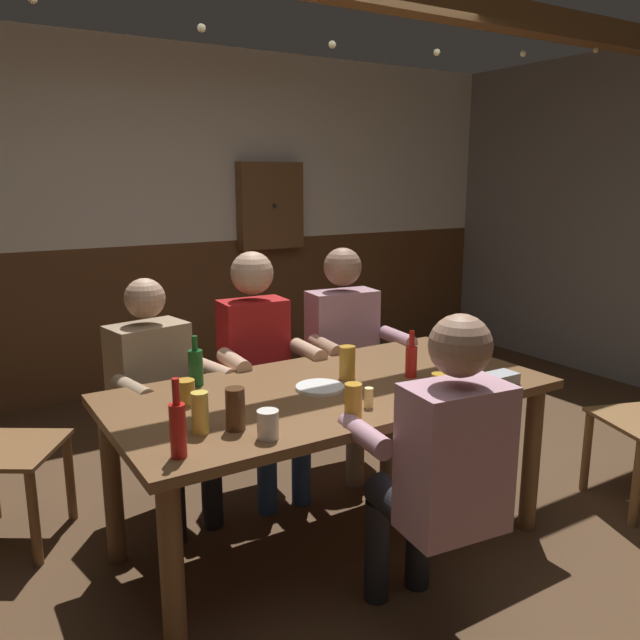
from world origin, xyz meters
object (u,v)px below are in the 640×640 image
Objects in this scene: person_0 at (158,389)px; person_3 at (441,464)px; bottle_1 at (411,359)px; table_candle at (369,398)px; pint_glass_4 at (268,424)px; pint_glass_1 at (439,385)px; pint_glass_5 at (185,392)px; condiment_caddy at (501,379)px; pint_glass_0 at (200,413)px; pint_glass_6 at (347,362)px; bottle_2 at (178,427)px; pint_glass_3 at (235,409)px; dining_table at (331,408)px; person_2 at (348,348)px; wall_dart_cabinet at (270,206)px; bottle_3 at (470,348)px; person_1 at (260,362)px; pint_glass_2 at (472,344)px; plate_0 at (320,387)px; bottle_0 at (196,366)px; pint_glass_7 at (353,402)px.

person_3 is (0.56, -1.38, 0.03)m from person_0.
table_candle is at bearing -151.05° from bottle_1.
pint_glass_1 is at bearing 0.50° from pint_glass_4.
pint_glass_5 is at bearing 152.78° from pint_glass_1.
condiment_caddy is 0.65× the size of bottle_1.
pint_glass_0 reaches higher than pint_glass_6.
pint_glass_5 is at bearing 67.48° from bottle_2.
pint_glass_0 reaches higher than table_candle.
bottle_2 is 1.77× the size of pint_glass_0.
pint_glass_6 is at bearing 23.34° from bottle_2.
person_0 reaches higher than pint_glass_3.
person_2 is at bearing 50.94° from dining_table.
wall_dart_cabinet is at bearing 57.41° from bottle_2.
bottle_3 is at bearing 73.77° from condiment_caddy.
person_1 reaches higher than pint_glass_2.
pint_glass_0 is 1.57m from pint_glass_2.
wall_dart_cabinet reaches higher than person_2.
bottle_0 reaches higher than plate_0.
pint_glass_4 is (0.32, -0.02, -0.05)m from bottle_2.
pint_glass_0 is at bearing -164.80° from dining_table.
plate_0 is at bearing 170.88° from bottle_1.
person_2 is at bearing 39.32° from pint_glass_3.
pint_glass_5 reaches higher than dining_table.
person_0 is 1.49m from person_3.
person_0 is 0.85m from plate_0.
bottle_2 is at bearing -112.52° from pint_glass_5.
pint_glass_0 is 1.08× the size of pint_glass_7.
person_3 is 0.48m from pint_glass_1.
table_candle is at bearing -80.61° from plate_0.
person_1 is 1.31m from bottle_2.
pint_glass_3 is (-0.49, -0.22, 0.07)m from plate_0.
pint_glass_0 is at bearing -122.03° from wall_dart_cabinet.
person_3 is at bearing -121.23° from bottle_1.
bottle_2 is (-1.19, -0.27, 0.02)m from bottle_1.
bottle_0 is at bearing 127.66° from table_candle.
bottle_0 reaches higher than dining_table.
plate_0 is 1.49× the size of pint_glass_7.
pint_glass_6 is at bearing 61.04° from person_2.
table_candle is 0.53× the size of pint_glass_0.
person_3 is 5.48× the size of bottle_0.
pint_glass_1 is 0.79m from pint_glass_4.
person_2 reaches higher than table_candle.
table_candle is 0.38m from pint_glass_6.
person_3 reaches higher than bottle_1.
pint_glass_1 is (-0.43, -0.26, -0.04)m from bottle_3.
dining_table is 18.62× the size of pint_glass_4.
person_3 is at bearing -130.45° from pint_glass_1.
person_1 is at bearing 117.40° from bottle_1.
bottle_2 reaches higher than pint_glass_4.
bottle_3 is at bearing 138.79° from person_0.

